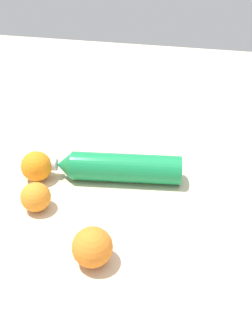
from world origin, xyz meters
TOP-DOWN VIEW (x-y plane):
  - ground_plane at (0.00, 0.00)m, footprint 2.40×2.40m
  - water_bottle at (-0.03, 0.03)m, footprint 0.12×0.31m
  - orange_0 at (-0.17, 0.16)m, footprint 0.06×0.06m
  - orange_1 at (-0.07, 0.21)m, footprint 0.07×0.07m
  - orange_2 at (-0.27, -0.00)m, footprint 0.07×0.07m

SIDE VIEW (x-z plane):
  - ground_plane at x=0.00m, z-range 0.00..0.00m
  - orange_0 at x=-0.17m, z-range 0.00..0.06m
  - water_bottle at x=-0.03m, z-range 0.00..0.07m
  - orange_1 at x=-0.07m, z-range 0.00..0.07m
  - orange_2 at x=-0.27m, z-range 0.00..0.07m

